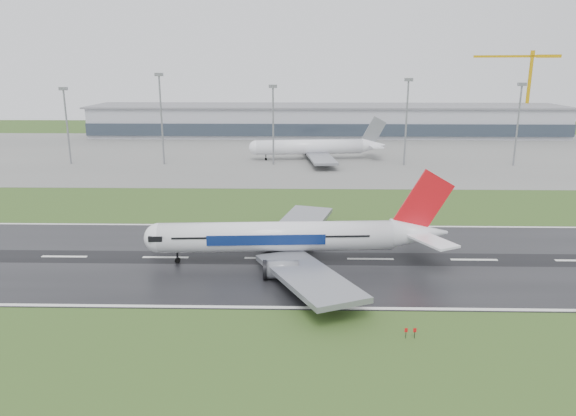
{
  "coord_description": "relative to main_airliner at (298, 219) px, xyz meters",
  "views": [
    {
      "loc": [
        -13.82,
        -98.23,
        36.81
      ],
      "look_at": [
        -16.27,
        12.0,
        7.0
      ],
      "focal_mm": 33.49,
      "sensor_mm": 36.0,
      "label": 1
    }
  ],
  "objects": [
    {
      "name": "parked_airliner",
      "position": [
        6.37,
        112.81,
        -0.46
      ],
      "size": [
        60.39,
        57.06,
        16.09
      ],
      "primitive_type": null,
      "rotation": [
        0.0,
        0.0,
        0.11
      ],
      "color": "white",
      "rests_on": "apron"
    },
    {
      "name": "ground",
      "position": [
        14.17,
        1.5,
        -8.59
      ],
      "size": [
        520.0,
        520.0,
        0.0
      ],
      "primitive_type": "plane",
      "color": "#2D4A1B",
      "rests_on": "ground"
    },
    {
      "name": "terminal",
      "position": [
        14.17,
        186.5,
        -1.09
      ],
      "size": [
        240.0,
        36.0,
        15.0
      ],
      "primitive_type": "cube",
      "color": "#9798A2",
      "rests_on": "ground"
    },
    {
      "name": "main_airliner",
      "position": [
        0.0,
        0.0,
        0.0
      ],
      "size": [
        60.77,
        58.21,
        16.98
      ],
      "primitive_type": null,
      "rotation": [
        0.0,
        0.0,
        0.06
      ],
      "color": "white",
      "rests_on": "runway"
    },
    {
      "name": "apron",
      "position": [
        14.17,
        126.5,
        -8.55
      ],
      "size": [
        400.0,
        130.0,
        0.08
      ],
      "primitive_type": "cube",
      "color": "slate",
      "rests_on": "ground"
    },
    {
      "name": "floodmast_2",
      "position": [
        -9.51,
        101.5,
        5.47
      ],
      "size": [
        0.64,
        0.64,
        28.12
      ],
      "primitive_type": "cylinder",
      "color": "gray",
      "rests_on": "ground"
    },
    {
      "name": "tower_crane",
      "position": [
        123.41,
        201.5,
        13.09
      ],
      "size": [
        40.83,
        20.5,
        43.36
      ],
      "primitive_type": null,
      "rotation": [
        0.0,
        0.0,
        -0.43
      ],
      "color": "#C39007",
      "rests_on": "ground"
    },
    {
      "name": "floodmast_1",
      "position": [
        -50.7,
        101.5,
        7.54
      ],
      "size": [
        0.64,
        0.64,
        32.26
      ],
      "primitive_type": "cylinder",
      "color": "gray",
      "rests_on": "ground"
    },
    {
      "name": "floodmast_0",
      "position": [
        -86.12,
        101.5,
        5.02
      ],
      "size": [
        0.64,
        0.64,
        27.22
      ],
      "primitive_type": "cylinder",
      "color": "gray",
      "rests_on": "ground"
    },
    {
      "name": "floodmast_3",
      "position": [
        39.2,
        101.5,
        6.66
      ],
      "size": [
        0.64,
        0.64,
        30.5
      ],
      "primitive_type": "cylinder",
      "color": "gray",
      "rests_on": "ground"
    },
    {
      "name": "runway",
      "position": [
        14.17,
        1.5,
        -8.54
      ],
      "size": [
        400.0,
        45.0,
        0.1
      ],
      "primitive_type": "cube",
      "color": "black",
      "rests_on": "ground"
    },
    {
      "name": "floodmast_4",
      "position": [
        79.64,
        101.5,
        5.87
      ],
      "size": [
        0.64,
        0.64,
        28.92
      ],
      "primitive_type": "cylinder",
      "color": "gray",
      "rests_on": "ground"
    }
  ]
}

